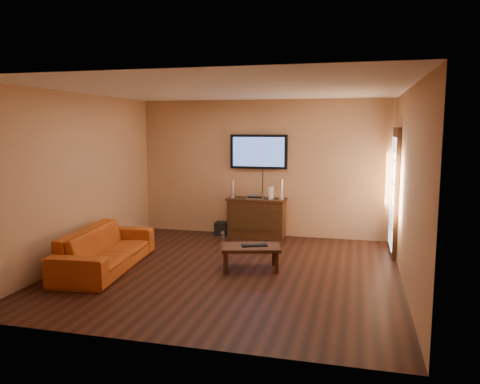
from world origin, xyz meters
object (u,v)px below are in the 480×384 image
(television, at_px, (259,152))
(game_console, at_px, (271,193))
(keyboard, at_px, (254,245))
(speaker_right, at_px, (281,190))
(media_console, at_px, (256,218))
(sofa, at_px, (106,242))
(speaker_left, at_px, (233,189))
(av_receiver, at_px, (256,196))
(subwoofer, at_px, (222,228))
(coffee_table, at_px, (251,249))
(bottle, at_px, (223,235))

(television, bearing_deg, game_console, -35.76)
(game_console, distance_m, keyboard, 2.15)
(speaker_right, xyz_separation_m, keyboard, (-0.06, -2.11, -0.57))
(media_console, distance_m, sofa, 3.17)
(speaker_left, height_order, av_receiver, speaker_left)
(sofa, height_order, keyboard, sofa)
(av_receiver, relative_size, subwoofer, 1.29)
(coffee_table, relative_size, bottle, 5.34)
(subwoofer, bearing_deg, speaker_left, -8.65)
(coffee_table, relative_size, game_console, 4.04)
(sofa, bearing_deg, speaker_right, -47.26)
(bottle, bearing_deg, television, 45.14)
(media_console, height_order, subwoofer, media_console)
(bottle, bearing_deg, av_receiver, 35.73)
(speaker_left, xyz_separation_m, bottle, (-0.09, -0.40, -0.85))
(speaker_left, relative_size, speaker_right, 0.90)
(television, distance_m, keyboard, 2.67)
(media_console, distance_m, keyboard, 2.15)
(speaker_right, xyz_separation_m, bottle, (-1.07, -0.40, -0.87))
(game_console, height_order, keyboard, game_console)
(game_console, height_order, subwoofer, game_console)
(sofa, bearing_deg, bottle, -34.94)
(television, xyz_separation_m, bottle, (-0.58, -0.58, -1.59))
(sofa, distance_m, speaker_left, 2.97)
(game_console, xyz_separation_m, keyboard, (0.13, -2.08, -0.52))
(television, xyz_separation_m, subwoofer, (-0.73, -0.15, -1.55))
(media_console, distance_m, bottle, 0.76)
(speaker_left, relative_size, subwoofer, 1.37)
(television, distance_m, coffee_table, 2.71)
(sofa, relative_size, speaker_right, 5.47)
(av_receiver, bearing_deg, speaker_right, -5.25)
(sofa, xyz_separation_m, speaker_left, (1.31, 2.62, 0.52))
(game_console, relative_size, subwoofer, 0.96)
(television, relative_size, bottle, 6.17)
(speaker_left, bearing_deg, coffee_table, -67.94)
(speaker_left, xyz_separation_m, av_receiver, (0.47, -0.00, -0.12))
(media_console, xyz_separation_m, keyboard, (0.43, -2.11, -0.01))
(sofa, height_order, speaker_left, speaker_left)
(keyboard, bearing_deg, television, 100.51)
(speaker_right, xyz_separation_m, av_receiver, (-0.51, 0.00, -0.14))
(sofa, xyz_separation_m, speaker_right, (2.29, 2.61, 0.54))
(sofa, relative_size, bottle, 11.52)
(sofa, distance_m, subwoofer, 2.87)
(sofa, bearing_deg, coffee_table, -83.31)
(speaker_left, distance_m, subwoofer, 0.84)
(speaker_left, relative_size, av_receiver, 1.06)
(av_receiver, xyz_separation_m, keyboard, (0.45, -2.12, -0.43))
(coffee_table, height_order, sofa, sofa)
(speaker_right, distance_m, bottle, 1.43)
(coffee_table, xyz_separation_m, keyboard, (0.05, 0.01, 0.07))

